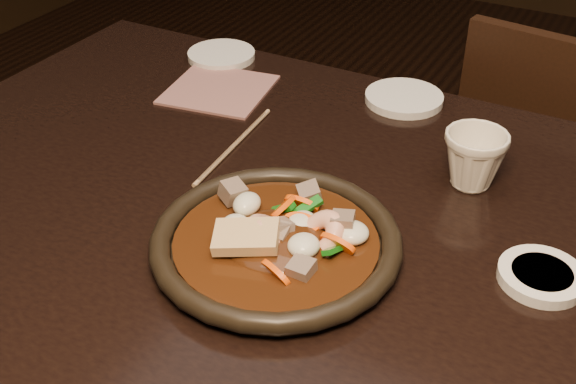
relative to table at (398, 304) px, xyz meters
The scene contains 10 objects.
table is the anchor object (origin of this frame).
chair 0.69m from the table, 80.10° to the left, with size 0.45×0.45×0.85m.
plate 0.18m from the table, 155.15° to the right, with size 0.31×0.31×0.03m.
stirfry 0.18m from the table, 156.80° to the right, with size 0.21×0.19×0.07m.
soy_dish 0.18m from the table, 13.62° to the left, with size 0.10×0.10×0.01m, color white.
saucer_left 0.65m from the table, 142.84° to the left, with size 0.13×0.13×0.01m, color white.
saucer_right 0.42m from the table, 110.76° to the left, with size 0.13×0.13×0.01m, color white.
tea_cup 0.23m from the table, 83.01° to the left, with size 0.09×0.08×0.09m, color #EDE4CD.
chopsticks 0.35m from the table, 158.88° to the left, with size 0.02×0.24×0.01m.
napkin 0.52m from the table, 148.45° to the left, with size 0.17×0.17×0.00m, color #93605A.
Camera 1 is at (0.20, -0.66, 1.32)m, focal length 45.00 mm.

